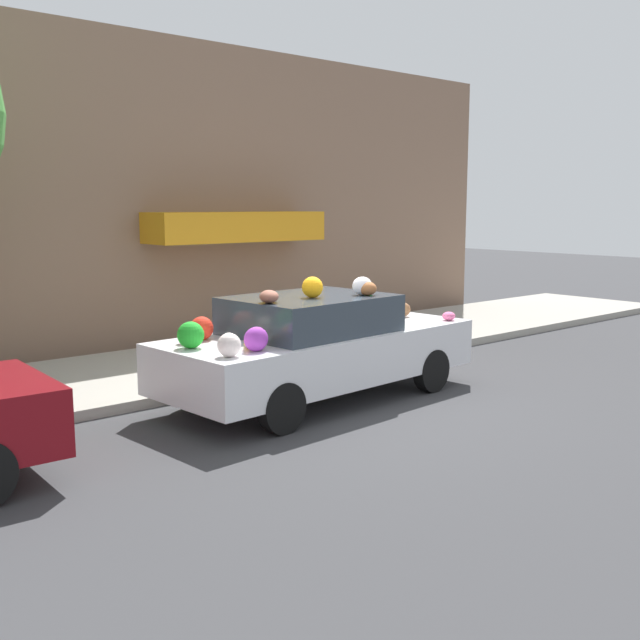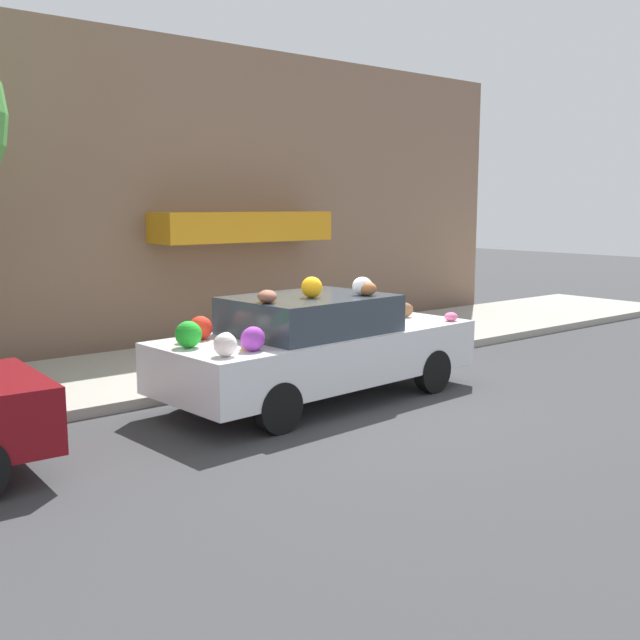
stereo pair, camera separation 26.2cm
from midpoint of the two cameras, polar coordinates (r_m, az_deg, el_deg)
ground_plane at (r=10.06m, az=0.93°, el=-6.08°), size 60.00×60.00×0.00m
sidewalk_curb at (r=12.17m, az=-7.29°, el=-3.20°), size 24.00×3.20×0.14m
building_facade at (r=13.89m, az=-12.09°, el=9.25°), size 18.00×1.20×5.55m
fire_hydrant at (r=12.28m, az=1.62°, el=-1.06°), size 0.20×0.20×0.70m
art_car at (r=9.89m, az=0.52°, el=-1.93°), size 4.58×2.02×1.68m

